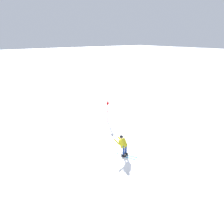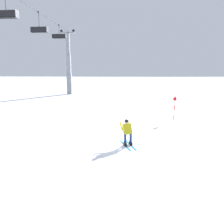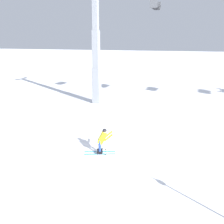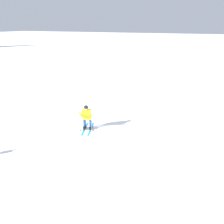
% 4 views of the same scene
% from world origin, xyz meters
% --- Properties ---
extents(ground_plane, '(260.00, 260.00, 0.00)m').
position_xyz_m(ground_plane, '(0.00, 0.00, 0.00)').
color(ground_plane, white).
extents(skier_carving_main, '(1.68, 1.05, 1.46)m').
position_xyz_m(skier_carving_main, '(-1.08, -0.45, 0.76)').
color(skier_carving_main, '#198CCC').
rests_on(skier_carving_main, ground_plane).
extents(lift_tower_near, '(0.68, 2.56, 10.42)m').
position_xyz_m(lift_tower_near, '(-5.66, 9.75, 4.39)').
color(lift_tower_near, gray).
rests_on(lift_tower_near, ground_plane).
extents(chairlift_seat_nearest, '(0.61, 1.74, 2.20)m').
position_xyz_m(chairlift_seat_nearest, '(-0.54, 9.75, 8.47)').
color(chairlift_seat_nearest, black).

